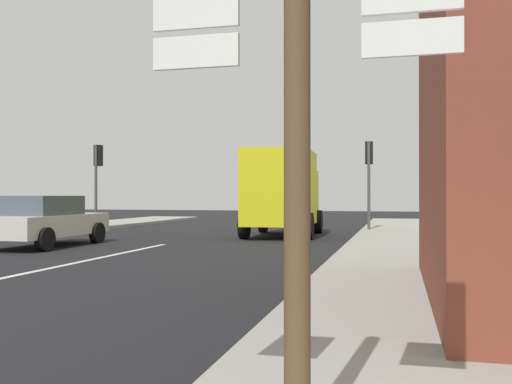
{
  "coord_description": "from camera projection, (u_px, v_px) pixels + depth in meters",
  "views": [
    {
      "loc": [
        6.83,
        -3.9,
        1.48
      ],
      "look_at": [
        3.56,
        9.17,
        1.56
      ],
      "focal_mm": 39.99,
      "sensor_mm": 36.0,
      "label": 1
    }
  ],
  "objects": [
    {
      "name": "ground_plane",
      "position": [
        134.0,
        251.0,
        15.14
      ],
      "size": [
        80.0,
        80.0,
        0.0
      ],
      "primitive_type": "plane",
      "color": "black"
    },
    {
      "name": "sidewalk_right",
      "position": [
        403.0,
        265.0,
        11.52
      ],
      "size": [
        3.05,
        44.0,
        0.14
      ],
      "primitive_type": "cube",
      "color": "gray",
      "rests_on": "ground"
    },
    {
      "name": "lane_centre_stripe",
      "position": [
        42.0,
        270.0,
        11.26
      ],
      "size": [
        0.16,
        12.0,
        0.01
      ],
      "primitive_type": "cube",
      "color": "silver",
      "rests_on": "ground"
    },
    {
      "name": "sedan_far",
      "position": [
        45.0,
        220.0,
        16.45
      ],
      "size": [
        1.99,
        4.21,
        1.47
      ],
      "color": "beige",
      "rests_on": "ground"
    },
    {
      "name": "delivery_truck",
      "position": [
        283.0,
        191.0,
        20.62
      ],
      "size": [
        2.66,
        5.09,
        3.05
      ],
      "color": "yellow",
      "rests_on": "ground"
    },
    {
      "name": "route_sign_post",
      "position": [
        298.0,
        114.0,
        2.99
      ],
      "size": [
        1.66,
        0.14,
        3.2
      ],
      "color": "brown",
      "rests_on": "ground"
    },
    {
      "name": "traffic_light_far_left",
      "position": [
        98.0,
        167.0,
        24.47
      ],
      "size": [
        0.3,
        0.49,
        3.65
      ],
      "color": "#47474C",
      "rests_on": "ground"
    },
    {
      "name": "traffic_light_far_right",
      "position": [
        369.0,
        165.0,
        22.64
      ],
      "size": [
        0.3,
        0.49,
        3.63
      ],
      "color": "#47474C",
      "rests_on": "ground"
    }
  ]
}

